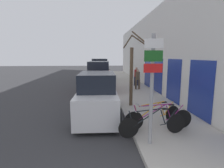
{
  "coord_description": "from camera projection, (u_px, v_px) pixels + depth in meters",
  "views": [
    {
      "loc": [
        -0.18,
        -1.39,
        2.84
      ],
      "look_at": [
        0.45,
        6.68,
        1.54
      ],
      "focal_mm": 28.0,
      "sensor_mm": 36.0,
      "label": 1
    }
  ],
  "objects": [
    {
      "name": "bicycle_1",
      "position": [
        158.0,
        118.0,
        6.44
      ],
      "size": [
        2.57,
        0.44,
        0.97
      ],
      "rotation": [
        0.0,
        0.0,
        1.61
      ],
      "color": "black",
      "rests_on": "sidewalk_curb"
    },
    {
      "name": "street_tree",
      "position": [
        132.0,
        72.0,
        9.39
      ],
      "size": [
        1.3,
        1.19,
        3.99
      ],
      "color": "brown",
      "rests_on": "sidewalk_curb"
    },
    {
      "name": "pedestrian_near",
      "position": [
        136.0,
        75.0,
        15.97
      ],
      "size": [
        0.44,
        0.38,
        1.69
      ],
      "rotation": [
        0.0,
        0.0,
        0.12
      ],
      "color": "#1E2338",
      "rests_on": "sidewalk_curb"
    },
    {
      "name": "building_facade",
      "position": [
        150.0,
        52.0,
        15.35
      ],
      "size": [
        0.23,
        32.0,
        6.5
      ],
      "color": "silver",
      "rests_on": "ground"
    },
    {
      "name": "ground_plane",
      "position": [
        101.0,
        95.0,
        12.86
      ],
      "size": [
        80.0,
        80.0,
        0.0
      ],
      "primitive_type": "plane",
      "color": "#333335"
    },
    {
      "name": "parked_car_1",
      "position": [
        99.0,
        78.0,
        13.96
      ],
      "size": [
        2.15,
        4.75,
        2.43
      ],
      "rotation": [
        0.0,
        0.0,
        -0.06
      ],
      "color": "maroon",
      "rests_on": "ground"
    },
    {
      "name": "signpost",
      "position": [
        152.0,
        85.0,
        5.14
      ],
      "size": [
        0.55,
        0.13,
        3.32
      ],
      "color": "#939399",
      "rests_on": "sidewalk_curb"
    },
    {
      "name": "pedestrian_far",
      "position": [
        138.0,
        78.0,
        14.22
      ],
      "size": [
        0.43,
        0.36,
        1.63
      ],
      "rotation": [
        0.0,
        0.0,
        0.08
      ],
      "color": "#4C3D2D",
      "rests_on": "sidewalk_curb"
    },
    {
      "name": "parked_car_0",
      "position": [
        97.0,
        97.0,
        8.15
      ],
      "size": [
        2.02,
        4.49,
        2.1
      ],
      "rotation": [
        0.0,
        0.0,
        -0.03
      ],
      "color": "silver",
      "rests_on": "ground"
    },
    {
      "name": "bicycle_0",
      "position": [
        153.0,
        124.0,
        5.92
      ],
      "size": [
        2.42,
        0.53,
        0.96
      ],
      "rotation": [
        0.0,
        0.0,
        1.72
      ],
      "color": "black",
      "rests_on": "sidewalk_curb"
    },
    {
      "name": "sidewalk_curb",
      "position": [
        129.0,
        87.0,
        15.8
      ],
      "size": [
        3.2,
        32.0,
        0.15
      ],
      "color": "#ADA89E",
      "rests_on": "ground"
    },
    {
      "name": "parked_car_2",
      "position": [
        99.0,
        71.0,
        19.71
      ],
      "size": [
        2.22,
        4.64,
        2.55
      ],
      "rotation": [
        0.0,
        0.0,
        0.06
      ],
      "color": "black",
      "rests_on": "ground"
    },
    {
      "name": "bicycle_2",
      "position": [
        154.0,
        115.0,
        6.81
      ],
      "size": [
        2.37,
        0.91,
        0.93
      ],
      "rotation": [
        0.0,
        0.0,
        1.92
      ],
      "color": "black",
      "rests_on": "sidewalk_curb"
    }
  ]
}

